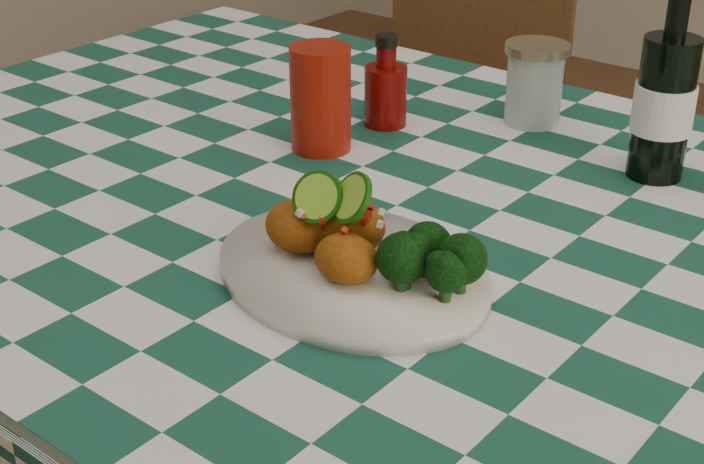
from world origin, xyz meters
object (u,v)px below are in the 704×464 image
Objects in this scene: red_tumbler at (321,99)px; mason_jar at (534,84)px; beer_bottle at (667,81)px; dining_table at (391,464)px; plate at (352,272)px; wooden_chair_left at (447,194)px; fried_chicken_pile at (342,222)px; ketchup_bottle at (386,81)px.

red_tumbler reaches higher than mason_jar.
red_tumbler is at bearing -153.06° from beer_bottle.
dining_table is 0.44m from plate.
plate is at bearing -44.40° from red_tumbler.
wooden_chair_left is at bearing 117.51° from plate.
beer_bottle reaches higher than fried_chicken_pile.
wooden_chair_left is (-0.23, 0.52, -0.43)m from ketchup_bottle.
fried_chicken_pile is 0.56× the size of beer_bottle.
wooden_chair_left is at bearing 118.73° from dining_table.
beer_bottle is at bearing -51.84° from wooden_chair_left.
ketchup_bottle is at bearing -81.40° from wooden_chair_left.
mason_jar is at bearing 56.95° from red_tumbler.
red_tumbler is (-0.18, 0.08, 0.46)m from dining_table.
ketchup_bottle reaches higher than plate.
ketchup_bottle is 0.15× the size of wooden_chair_left.
beer_bottle is at bearing -17.48° from mason_jar.
ketchup_bottle is (0.01, 0.12, -0.01)m from red_tumbler.
dining_table is 0.53m from ketchup_bottle.
mason_jar is at bearing 97.71° from fried_chicken_pile.
plate is 0.37× the size of wooden_chair_left.
red_tumbler is 0.12m from ketchup_bottle.
fried_chicken_pile is 0.17× the size of wooden_chair_left.
mason_jar is at bearing 162.52° from beer_bottle.
ketchup_bottle is (-0.17, 0.20, 0.46)m from dining_table.
fried_chicken_pile is 1.08× the size of ketchup_bottle.
dining_table is 11.90× the size of fried_chicken_pile.
wooden_chair_left reaches higher than dining_table.
fried_chicken_pile reaches higher than dining_table.
red_tumbler is at bearing 135.60° from plate.
beer_bottle is (0.14, 0.44, 0.06)m from fried_chicken_pile.
dining_table is at bearing 112.01° from plate.
dining_table is 11.84× the size of red_tumbler.
fried_chicken_pile is 0.51m from mason_jar.
ketchup_bottle is 0.71m from wooden_chair_left.
mason_jar is (0.17, 0.26, -0.01)m from red_tumbler.
fried_chicken_pile is at bearing -82.29° from mason_jar.
beer_bottle is at bearing 10.89° from ketchup_bottle.
plate is at bearing -67.99° from dining_table.
wooden_chair_left is at bearing 135.06° from mason_jar.
wooden_chair_left is (-0.38, 0.38, -0.43)m from mason_jar.
beer_bottle is (0.38, 0.20, 0.05)m from red_tumbler.
fried_chicken_pile is 1.09m from wooden_chair_left.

